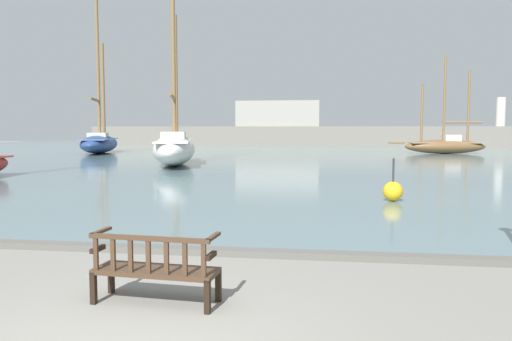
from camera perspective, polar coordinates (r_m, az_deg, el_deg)
harbor_water at (r=48.78m, az=5.72°, el=2.17°), size 100.00×80.00×0.08m
quay_edge_kerb at (r=9.04m, az=-5.15°, el=-9.19°), size 40.00×0.30×0.12m
park_bench at (r=6.61m, az=-11.48°, el=-10.84°), size 1.64×0.65×0.92m
sailboat_far_port at (r=30.66m, az=-9.31°, el=2.77°), size 4.96×12.25×13.73m
sailboat_far_starboard at (r=46.86m, az=20.84°, el=2.81°), size 8.55×2.90×8.58m
sailboat_centre_channel at (r=47.11m, az=-17.46°, el=3.25°), size 5.86×10.92×15.05m
channel_buoy at (r=15.50m, az=15.38°, el=-2.28°), size 0.59×0.59×1.29m
far_breakwater at (r=60.08m, az=5.78°, el=4.26°), size 54.12×2.40×5.80m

